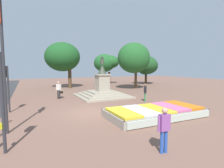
# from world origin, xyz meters

# --- Properties ---
(ground_plane) EXTENTS (86.40, 86.40, 0.00)m
(ground_plane) POSITION_xyz_m (0.00, 0.00, 0.00)
(ground_plane) COLOR brown
(flower_planter) EXTENTS (6.46, 3.31, 0.59)m
(flower_planter) POSITION_xyz_m (3.43, -2.81, 0.28)
(flower_planter) COLOR #38281C
(flower_planter) RESTS_ON ground_plane
(statue_monument) EXTENTS (5.29, 5.29, 4.44)m
(statue_monument) POSITION_xyz_m (3.35, 5.98, 0.72)
(statue_monument) COLOR gray
(statue_monument) RESTS_ON ground_plane
(traffic_light_mid_block) EXTENTS (0.41, 0.30, 3.30)m
(traffic_light_mid_block) POSITION_xyz_m (-5.38, 2.61, 2.32)
(traffic_light_mid_block) COLOR #2D2D33
(traffic_light_mid_block) RESTS_ON ground_plane
(banner_pole) EXTENTS (0.14, 1.07, 6.97)m
(banner_pole) POSITION_xyz_m (-5.02, -2.01, 3.85)
(banner_pole) COLOR #2D2D33
(banner_pole) RESTS_ON ground_plane
(pedestrian_with_handbag) EXTENTS (0.64, 0.49, 1.78)m
(pedestrian_with_handbag) POSITION_xyz_m (-1.18, 6.65, 1.02)
(pedestrian_with_handbag) COLOR black
(pedestrian_with_handbag) RESTS_ON ground_plane
(pedestrian_near_planter) EXTENTS (0.57, 0.24, 1.73)m
(pedestrian_near_planter) POSITION_xyz_m (0.41, -6.82, 1.00)
(pedestrian_near_planter) COLOR #264CA5
(pedestrian_near_planter) RESTS_ON ground_plane
(pedestrian_crossing_plaza) EXTENTS (0.39, 0.50, 1.69)m
(pedestrian_crossing_plaza) POSITION_xyz_m (5.86, 1.60, 0.98)
(pedestrian_crossing_plaza) COLOR #338C4C
(pedestrian_crossing_plaza) RESTS_ON ground_plane
(kerb_bollard_north) EXTENTS (0.14, 0.14, 0.95)m
(kerb_bollard_north) POSITION_xyz_m (-5.30, -0.36, 0.50)
(kerb_bollard_north) COLOR slate
(kerb_bollard_north) RESTS_ON ground_plane
(park_tree_far_left) EXTENTS (5.06, 4.81, 6.78)m
(park_tree_far_left) POSITION_xyz_m (10.26, 10.27, 4.68)
(park_tree_far_left) COLOR brown
(park_tree_far_left) RESTS_ON ground_plane
(park_tree_behind_statue) EXTENTS (5.07, 4.83, 5.40)m
(park_tree_behind_statue) POSITION_xyz_m (16.65, 15.81, 3.61)
(park_tree_behind_statue) COLOR #4C3823
(park_tree_behind_statue) RESTS_ON ground_plane
(park_tree_far_right) EXTENTS (5.34, 5.62, 7.07)m
(park_tree_far_right) POSITION_xyz_m (1.12, 16.16, 4.79)
(park_tree_far_right) COLOR #4C3823
(park_tree_far_right) RESTS_ON ground_plane
(park_tree_street_side) EXTENTS (4.85, 4.12, 5.83)m
(park_tree_street_side) POSITION_xyz_m (10.08, 19.85, 4.13)
(park_tree_street_side) COLOR #4C3823
(park_tree_street_side) RESTS_ON ground_plane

